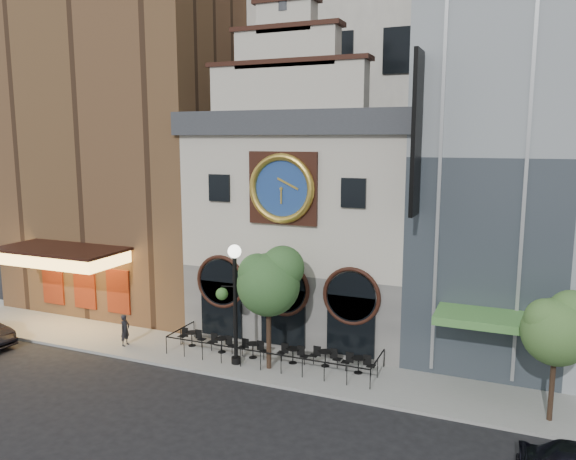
{
  "coord_description": "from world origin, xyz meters",
  "views": [
    {
      "loc": [
        10.96,
        -21.44,
        10.94
      ],
      "look_at": [
        -0.61,
        6.0,
        6.11
      ],
      "focal_mm": 35.0,
      "sensor_mm": 36.0,
      "label": 1
    }
  ],
  "objects_px": {
    "bistro_5": "(358,364)",
    "pedestrian": "(125,330)",
    "bistro_1": "(222,344)",
    "bistro_2": "(253,349)",
    "bistro_4": "(325,357)",
    "tree_left": "(270,279)",
    "bistro_0": "(192,337)",
    "tree_right": "(558,326)",
    "bistro_3": "(293,354)",
    "lamppost": "(235,291)"
  },
  "relations": [
    {
      "from": "bistro_1",
      "to": "bistro_2",
      "type": "relative_size",
      "value": 1.0
    },
    {
      "from": "lamppost",
      "to": "tree_right",
      "type": "height_order",
      "value": "lamppost"
    },
    {
      "from": "bistro_3",
      "to": "bistro_4",
      "type": "relative_size",
      "value": 1.0
    },
    {
      "from": "bistro_1",
      "to": "tree_left",
      "type": "bearing_deg",
      "value": -14.86
    },
    {
      "from": "bistro_5",
      "to": "bistro_1",
      "type": "bearing_deg",
      "value": -178.26
    },
    {
      "from": "bistro_1",
      "to": "pedestrian",
      "type": "xyz_separation_m",
      "value": [
        -5.19,
        -1.1,
        0.37
      ]
    },
    {
      "from": "bistro_5",
      "to": "bistro_3",
      "type": "bearing_deg",
      "value": -178.2
    },
    {
      "from": "bistro_5",
      "to": "pedestrian",
      "type": "height_order",
      "value": "pedestrian"
    },
    {
      "from": "bistro_0",
      "to": "bistro_4",
      "type": "relative_size",
      "value": 1.0
    },
    {
      "from": "bistro_2",
      "to": "tree_right",
      "type": "xyz_separation_m",
      "value": [
        13.47,
        -1.11,
        3.33
      ]
    },
    {
      "from": "bistro_0",
      "to": "bistro_1",
      "type": "height_order",
      "value": "same"
    },
    {
      "from": "bistro_1",
      "to": "bistro_4",
      "type": "distance_m",
      "value": 5.48
    },
    {
      "from": "pedestrian",
      "to": "tree_left",
      "type": "distance_m",
      "value": 9.02
    },
    {
      "from": "tree_left",
      "to": "tree_right",
      "type": "height_order",
      "value": "tree_left"
    },
    {
      "from": "tree_left",
      "to": "lamppost",
      "type": "bearing_deg",
      "value": -175.13
    },
    {
      "from": "bistro_4",
      "to": "bistro_5",
      "type": "bearing_deg",
      "value": -5.5
    },
    {
      "from": "pedestrian",
      "to": "lamppost",
      "type": "relative_size",
      "value": 0.28
    },
    {
      "from": "bistro_4",
      "to": "tree_right",
      "type": "xyz_separation_m",
      "value": [
        9.8,
        -1.52,
        3.33
      ]
    },
    {
      "from": "bistro_4",
      "to": "bistro_5",
      "type": "xyz_separation_m",
      "value": [
        1.68,
        -0.16,
        0.0
      ]
    },
    {
      "from": "bistro_2",
      "to": "pedestrian",
      "type": "height_order",
      "value": "pedestrian"
    },
    {
      "from": "lamppost",
      "to": "tree_left",
      "type": "bearing_deg",
      "value": -11.86
    },
    {
      "from": "pedestrian",
      "to": "tree_right",
      "type": "height_order",
      "value": "tree_right"
    },
    {
      "from": "bistro_5",
      "to": "pedestrian",
      "type": "bearing_deg",
      "value": -173.9
    },
    {
      "from": "bistro_1",
      "to": "lamppost",
      "type": "xyz_separation_m",
      "value": [
        1.35,
        -0.98,
        3.18
      ]
    },
    {
      "from": "bistro_3",
      "to": "bistro_0",
      "type": "bearing_deg",
      "value": 179.3
    },
    {
      "from": "bistro_0",
      "to": "bistro_4",
      "type": "height_order",
      "value": "same"
    },
    {
      "from": "bistro_3",
      "to": "pedestrian",
      "type": "relative_size",
      "value": 0.95
    },
    {
      "from": "bistro_0",
      "to": "bistro_2",
      "type": "xyz_separation_m",
      "value": [
        3.7,
        -0.22,
        0.0
      ]
    },
    {
      "from": "bistro_5",
      "to": "tree_left",
      "type": "distance_m",
      "value": 5.69
    },
    {
      "from": "lamppost",
      "to": "tree_right",
      "type": "xyz_separation_m",
      "value": [
        13.92,
        -0.17,
        0.15
      ]
    },
    {
      "from": "bistro_0",
      "to": "bistro_4",
      "type": "xyz_separation_m",
      "value": [
        7.37,
        0.19,
        0.0
      ]
    },
    {
      "from": "tree_right",
      "to": "pedestrian",
      "type": "bearing_deg",
      "value": 179.89
    },
    {
      "from": "bistro_3",
      "to": "lamppost",
      "type": "height_order",
      "value": "lamppost"
    },
    {
      "from": "bistro_3",
      "to": "lamppost",
      "type": "relative_size",
      "value": 0.27
    },
    {
      "from": "bistro_2",
      "to": "tree_left",
      "type": "relative_size",
      "value": 0.27
    },
    {
      "from": "bistro_3",
      "to": "bistro_1",
      "type": "bearing_deg",
      "value": -178.31
    },
    {
      "from": "bistro_0",
      "to": "tree_right",
      "type": "xyz_separation_m",
      "value": [
        17.17,
        -1.33,
        3.33
      ]
    },
    {
      "from": "pedestrian",
      "to": "bistro_3",
      "type": "bearing_deg",
      "value": -80.97
    },
    {
      "from": "bistro_0",
      "to": "tree_right",
      "type": "height_order",
      "value": "tree_right"
    },
    {
      "from": "bistro_0",
      "to": "tree_right",
      "type": "distance_m",
      "value": 17.54
    },
    {
      "from": "bistro_2",
      "to": "tree_left",
      "type": "distance_m",
      "value": 4.17
    },
    {
      "from": "tree_right",
      "to": "bistro_2",
      "type": "bearing_deg",
      "value": 175.3
    },
    {
      "from": "bistro_3",
      "to": "tree_left",
      "type": "height_order",
      "value": "tree_left"
    },
    {
      "from": "bistro_2",
      "to": "bistro_5",
      "type": "height_order",
      "value": "same"
    },
    {
      "from": "lamppost",
      "to": "bistro_5",
      "type": "bearing_deg",
      "value": -5.1
    },
    {
      "from": "bistro_0",
      "to": "tree_right",
      "type": "bearing_deg",
      "value": -4.42
    },
    {
      "from": "bistro_4",
      "to": "lamppost",
      "type": "relative_size",
      "value": 0.27
    },
    {
      "from": "bistro_2",
      "to": "bistro_4",
      "type": "height_order",
      "value": "same"
    },
    {
      "from": "bistro_0",
      "to": "lamppost",
      "type": "height_order",
      "value": "lamppost"
    },
    {
      "from": "bistro_1",
      "to": "tree_left",
      "type": "height_order",
      "value": "tree_left"
    }
  ]
}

